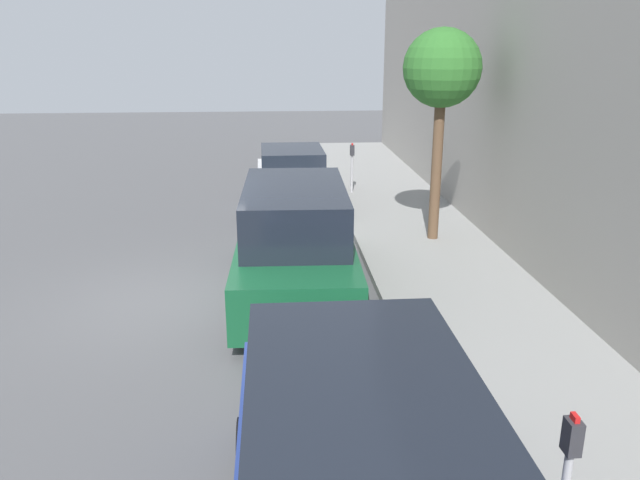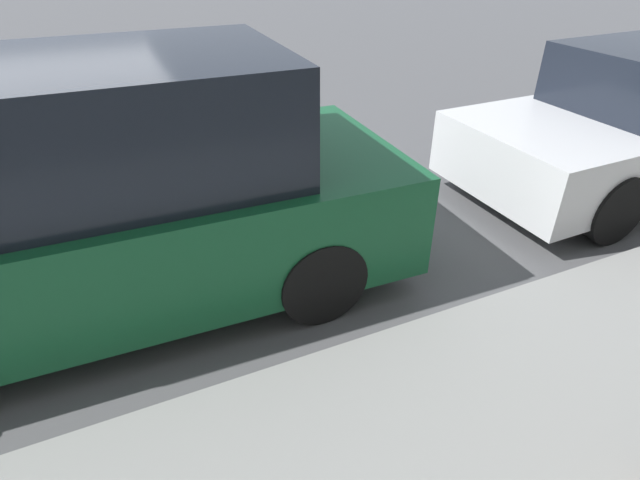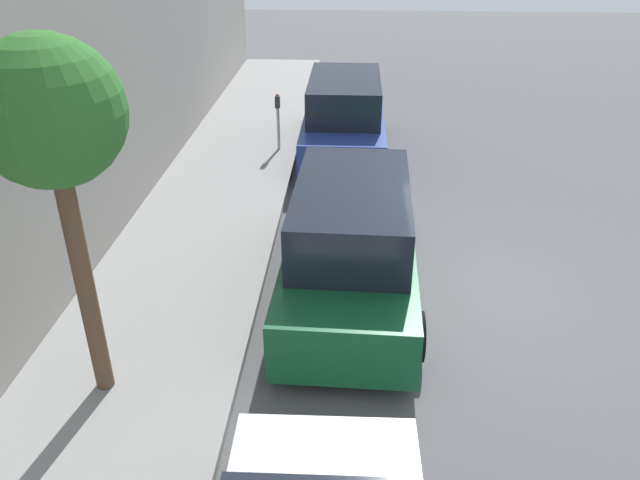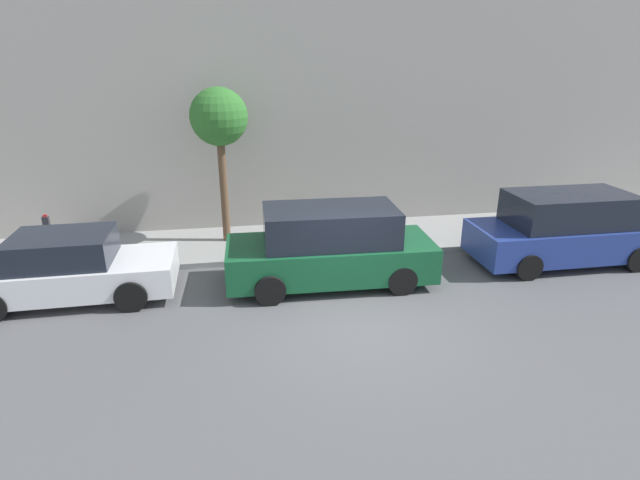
{
  "view_description": "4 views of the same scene",
  "coord_description": "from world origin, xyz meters",
  "px_view_note": "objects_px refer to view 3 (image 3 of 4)",
  "views": [
    {
      "loc": [
        1.74,
        -9.83,
        4.17
      ],
      "look_at": [
        2.51,
        0.09,
        1.0
      ],
      "focal_mm": 35.0,
      "sensor_mm": 36.0,
      "label": 1
    },
    {
      "loc": [
        5.75,
        0.52,
        2.61
      ],
      "look_at": [
        3.43,
        1.56,
        1.0
      ],
      "focal_mm": 28.0,
      "sensor_mm": 36.0,
      "label": 2
    },
    {
      "loc": [
        2.1,
        8.62,
        5.5
      ],
      "look_at": [
        2.57,
        0.3,
        1.0
      ],
      "focal_mm": 35.0,
      "sensor_mm": 36.0,
      "label": 3
    },
    {
      "loc": [
        -8.78,
        2.35,
        5.22
      ],
      "look_at": [
        2.43,
        0.43,
        1.0
      ],
      "focal_mm": 28.0,
      "sensor_mm": 36.0,
      "label": 4
    }
  ],
  "objects_px": {
    "street_tree": "(50,119)",
    "parking_meter_near": "(278,116)",
    "parked_minivan_nearest": "(344,118)",
    "parked_minivan_second": "(351,244)"
  },
  "relations": [
    {
      "from": "parked_minivan_nearest",
      "to": "street_tree",
      "type": "xyz_separation_m",
      "value": [
        2.8,
        8.85,
        2.68
      ]
    },
    {
      "from": "street_tree",
      "to": "parking_meter_near",
      "type": "bearing_deg",
      "value": -97.86
    },
    {
      "from": "parked_minivan_nearest",
      "to": "parking_meter_near",
      "type": "relative_size",
      "value": 3.57
    },
    {
      "from": "parked_minivan_second",
      "to": "street_tree",
      "type": "xyz_separation_m",
      "value": [
        3.05,
        2.48,
        2.68
      ]
    },
    {
      "from": "parked_minivan_second",
      "to": "parking_meter_near",
      "type": "distance_m",
      "value": 6.48
    },
    {
      "from": "parked_minivan_nearest",
      "to": "parked_minivan_second",
      "type": "distance_m",
      "value": 6.37
    },
    {
      "from": "parked_minivan_nearest",
      "to": "street_tree",
      "type": "bearing_deg",
      "value": 72.43
    },
    {
      "from": "parked_minivan_second",
      "to": "parking_meter_near",
      "type": "relative_size",
      "value": 3.61
    },
    {
      "from": "parked_minivan_second",
      "to": "street_tree",
      "type": "bearing_deg",
      "value": 39.12
    },
    {
      "from": "parking_meter_near",
      "to": "street_tree",
      "type": "xyz_separation_m",
      "value": [
        1.2,
        8.69,
        2.61
      ]
    }
  ]
}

